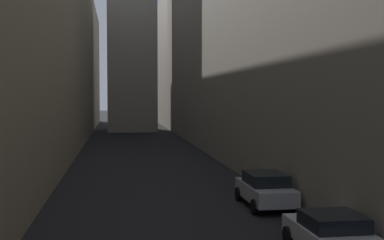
# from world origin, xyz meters

# --- Properties ---
(ground_plane) EXTENTS (264.00, 264.00, 0.00)m
(ground_plane) POSITION_xyz_m (0.00, 48.00, 0.00)
(ground_plane) COLOR black
(building_block_left) EXTENTS (13.79, 108.00, 19.47)m
(building_block_left) POSITION_xyz_m (-12.40, 50.00, 9.74)
(building_block_left) COLOR gray
(building_block_left) RESTS_ON ground
(building_block_right) EXTENTS (10.89, 108.00, 21.58)m
(building_block_right) POSITION_xyz_m (10.94, 50.00, 10.79)
(building_block_right) COLOR gray
(building_block_right) RESTS_ON ground
(parked_car_right_third) EXTENTS (2.06, 3.98, 1.35)m
(parked_car_right_third) POSITION_xyz_m (4.40, 17.37, 0.70)
(parked_car_right_third) COLOR silver
(parked_car_right_third) RESTS_ON ground
(parked_car_right_far) EXTENTS (2.00, 4.13, 1.53)m
(parked_car_right_far) POSITION_xyz_m (4.40, 24.41, 0.81)
(parked_car_right_far) COLOR #B7B7BC
(parked_car_right_far) RESTS_ON ground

